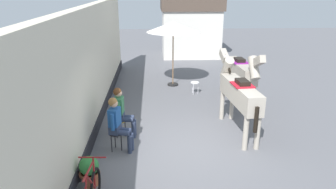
{
  "coord_description": "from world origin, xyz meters",
  "views": [
    {
      "loc": [
        -0.81,
        -6.94,
        3.9
      ],
      "look_at": [
        -0.4,
        1.2,
        1.05
      ],
      "focal_mm": 33.43,
      "sensor_mm": 36.0,
      "label": 1
    }
  ],
  "objects_px": {
    "seated_visitor_far": "(122,110)",
    "cafe_parasol": "(173,27)",
    "seated_visitor_near": "(117,122)",
    "flower_planter_near": "(89,170)",
    "saddled_horse_far": "(241,71)",
    "saddled_horse_near": "(238,92)",
    "spare_stool_white": "(195,84)"
  },
  "relations": [
    {
      "from": "spare_stool_white",
      "to": "saddled_horse_near",
      "type": "bearing_deg",
      "value": -76.91
    },
    {
      "from": "saddled_horse_near",
      "to": "cafe_parasol",
      "type": "distance_m",
      "value": 4.76
    },
    {
      "from": "seated_visitor_near",
      "to": "saddled_horse_near",
      "type": "relative_size",
      "value": 0.46
    },
    {
      "from": "spare_stool_white",
      "to": "seated_visitor_near",
      "type": "bearing_deg",
      "value": -120.33
    },
    {
      "from": "saddled_horse_far",
      "to": "cafe_parasol",
      "type": "bearing_deg",
      "value": 133.77
    },
    {
      "from": "saddled_horse_near",
      "to": "spare_stool_white",
      "type": "height_order",
      "value": "saddled_horse_near"
    },
    {
      "from": "seated_visitor_far",
      "to": "saddled_horse_near",
      "type": "height_order",
      "value": "saddled_horse_near"
    },
    {
      "from": "saddled_horse_near",
      "to": "saddled_horse_far",
      "type": "relative_size",
      "value": 1.0
    },
    {
      "from": "cafe_parasol",
      "to": "spare_stool_white",
      "type": "xyz_separation_m",
      "value": [
        0.76,
        -1.13,
        -1.96
      ]
    },
    {
      "from": "seated_visitor_near",
      "to": "saddled_horse_near",
      "type": "height_order",
      "value": "saddled_horse_near"
    },
    {
      "from": "seated_visitor_near",
      "to": "flower_planter_near",
      "type": "distance_m",
      "value": 1.54
    },
    {
      "from": "seated_visitor_near",
      "to": "spare_stool_white",
      "type": "xyz_separation_m",
      "value": [
        2.46,
        4.2,
        -0.38
      ]
    },
    {
      "from": "saddled_horse_far",
      "to": "spare_stool_white",
      "type": "relative_size",
      "value": 6.52
    },
    {
      "from": "saddled_horse_near",
      "to": "spare_stool_white",
      "type": "xyz_separation_m",
      "value": [
        -0.75,
        3.22,
        -0.76
      ]
    },
    {
      "from": "cafe_parasol",
      "to": "spare_stool_white",
      "type": "bearing_deg",
      "value": -56.3
    },
    {
      "from": "seated_visitor_near",
      "to": "saddled_horse_far",
      "type": "distance_m",
      "value": 4.95
    },
    {
      "from": "flower_planter_near",
      "to": "saddled_horse_near",
      "type": "bearing_deg",
      "value": 33.07
    },
    {
      "from": "seated_visitor_far",
      "to": "flower_planter_near",
      "type": "bearing_deg",
      "value": -102.46
    },
    {
      "from": "seated_visitor_far",
      "to": "spare_stool_white",
      "type": "relative_size",
      "value": 3.02
    },
    {
      "from": "seated_visitor_far",
      "to": "flower_planter_near",
      "type": "height_order",
      "value": "seated_visitor_far"
    },
    {
      "from": "flower_planter_near",
      "to": "cafe_parasol",
      "type": "xyz_separation_m",
      "value": [
        2.15,
        6.74,
        2.03
      ]
    },
    {
      "from": "spare_stool_white",
      "to": "seated_visitor_far",
      "type": "bearing_deg",
      "value": -125.28
    },
    {
      "from": "seated_visitor_near",
      "to": "saddled_horse_far",
      "type": "xyz_separation_m",
      "value": [
        3.86,
        3.08,
        0.38
      ]
    },
    {
      "from": "seated_visitor_far",
      "to": "saddled_horse_far",
      "type": "xyz_separation_m",
      "value": [
        3.83,
        2.31,
        0.38
      ]
    },
    {
      "from": "seated_visitor_far",
      "to": "cafe_parasol",
      "type": "relative_size",
      "value": 0.54
    },
    {
      "from": "seated_visitor_far",
      "to": "spare_stool_white",
      "type": "distance_m",
      "value": 4.21
    },
    {
      "from": "saddled_horse_near",
      "to": "spare_stool_white",
      "type": "relative_size",
      "value": 6.51
    },
    {
      "from": "seated_visitor_far",
      "to": "cafe_parasol",
      "type": "distance_m",
      "value": 5.11
    },
    {
      "from": "seated_visitor_near",
      "to": "flower_planter_near",
      "type": "height_order",
      "value": "seated_visitor_near"
    },
    {
      "from": "saddled_horse_far",
      "to": "saddled_horse_near",
      "type": "bearing_deg",
      "value": -107.21
    },
    {
      "from": "saddled_horse_far",
      "to": "spare_stool_white",
      "type": "bearing_deg",
      "value": 141.41
    },
    {
      "from": "seated_visitor_near",
      "to": "saddled_horse_far",
      "type": "height_order",
      "value": "saddled_horse_far"
    }
  ]
}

